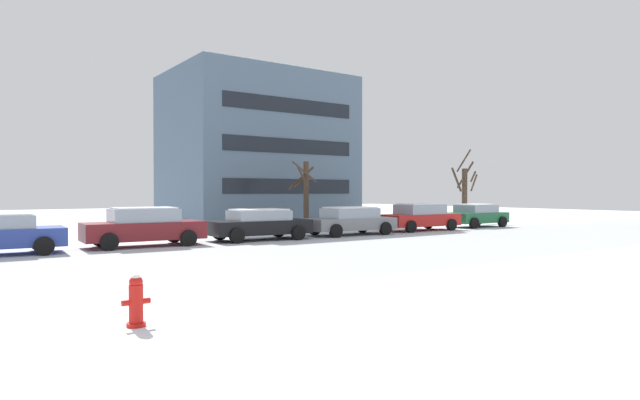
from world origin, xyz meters
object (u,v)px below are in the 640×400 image
object	(u,v)px
parked_car_maroon	(144,227)
parked_car_green	(476,215)
parked_car_red	(420,217)
fire_hydrant	(136,300)
parked_car_black	(259,224)
parked_car_gray	(350,221)

from	to	relation	value
parked_car_maroon	parked_car_green	bearing A→B (deg)	-0.10
parked_car_maroon	parked_car_red	distance (m)	14.93
fire_hydrant	parked_car_green	bearing A→B (deg)	27.37
fire_hydrant	parked_car_black	bearing A→B (deg)	53.82
fire_hydrant	parked_car_black	xyz separation A→B (m)	(8.92, 12.19, 0.29)
parked_car_black	parked_car_gray	bearing A→B (deg)	-1.86
parked_car_maroon	parked_car_red	xyz separation A→B (m)	(14.93, -0.25, -0.02)
fire_hydrant	parked_car_green	world-z (taller)	parked_car_green
parked_car_maroon	parked_car_green	world-z (taller)	parked_car_maroon
fire_hydrant	parked_car_gray	xyz separation A→B (m)	(13.89, 12.03, 0.29)
parked_car_maroon	parked_car_gray	xyz separation A→B (m)	(9.95, -0.35, -0.06)
parked_car_maroon	parked_car_gray	distance (m)	9.96
parked_car_black	parked_car_gray	distance (m)	4.98
parked_car_black	parked_car_green	size ratio (longest dim) A/B	1.17
parked_car_gray	parked_car_green	distance (m)	9.96
parked_car_maroon	parked_car_gray	size ratio (longest dim) A/B	0.99
parked_car_black	fire_hydrant	bearing A→B (deg)	-126.18
parked_car_black	parked_car_green	world-z (taller)	parked_car_green
parked_car_black	parked_car_red	distance (m)	9.95
parked_car_maroon	fire_hydrant	bearing A→B (deg)	-107.65
parked_car_black	parked_car_red	size ratio (longest dim) A/B	0.99
parked_car_maroon	parked_car_gray	world-z (taller)	parked_car_maroon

